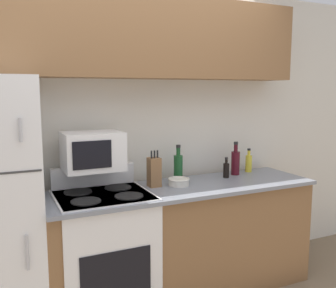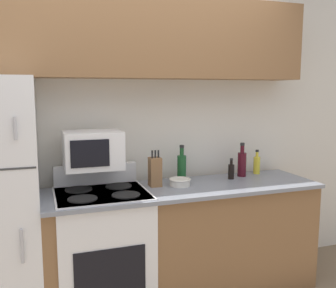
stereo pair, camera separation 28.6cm
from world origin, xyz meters
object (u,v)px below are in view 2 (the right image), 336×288
at_px(bowl, 180,182).
at_px(bottle_cooking_spray, 257,164).
at_px(stove, 103,250).
at_px(microwave, 93,150).
at_px(bottle_soy_sauce, 231,171).
at_px(bottle_wine_green, 182,166).
at_px(knife_block, 155,172).
at_px(bottle_wine_red, 242,163).

bearing_deg(bowl, bottle_cooking_spray, 12.44).
bearing_deg(stove, bowl, 2.77).
distance_m(microwave, bottle_soy_sauce, 1.19).
relative_size(stove, bowl, 6.20).
xyz_separation_m(stove, bottle_wine_green, (0.72, 0.21, 0.55)).
height_order(knife_block, bottle_soy_sauce, knife_block).
relative_size(knife_block, bottle_soy_sauce, 1.62).
relative_size(microwave, bowl, 2.44).
distance_m(bottle_cooking_spray, bottle_wine_red, 0.19).
relative_size(stove, bottle_cooking_spray, 4.92).
xyz_separation_m(stove, microwave, (-0.04, 0.11, 0.75)).
height_order(microwave, bottle_wine_red, microwave).
bearing_deg(microwave, bottle_wine_green, 7.30).
xyz_separation_m(bottle_wine_green, bottle_wine_red, (0.56, -0.05, 0.00)).
xyz_separation_m(bowl, bottle_soy_sauce, (0.50, 0.07, 0.04)).
xyz_separation_m(knife_block, bottle_soy_sauce, (0.69, 0.01, -0.05)).
bearing_deg(bottle_cooking_spray, stove, -171.71).
relative_size(bottle_cooking_spray, bottle_wine_green, 0.73).
relative_size(stove, bottle_wine_red, 3.61).
relative_size(bowl, bottle_wine_red, 0.58).
xyz_separation_m(stove, bottle_cooking_spray, (1.45, 0.21, 0.52)).
distance_m(bowl, bottle_cooking_spray, 0.84).
bearing_deg(bottle_wine_green, bottle_cooking_spray, -0.01).
distance_m(knife_block, bottle_wine_green, 0.30).
bearing_deg(bottle_soy_sauce, bowl, -171.98).
bearing_deg(bottle_wine_green, microwave, -172.70).
height_order(microwave, knife_block, microwave).
bearing_deg(stove, knife_block, 11.02).
bearing_deg(microwave, knife_block, -3.48).
bearing_deg(bottle_wine_green, bowl, -115.02).
bearing_deg(knife_block, bottle_wine_red, 5.53).
height_order(microwave, bowl, microwave).
distance_m(bottle_wine_green, bottle_wine_red, 0.56).
distance_m(microwave, bottle_cooking_spray, 1.51).
bearing_deg(bottle_soy_sauce, bottle_cooking_spray, 18.96).
bearing_deg(microwave, bowl, -7.17).
xyz_separation_m(bowl, bottle_wine_red, (0.64, 0.14, 0.09)).
relative_size(bowl, bottle_soy_sauce, 0.97).
bearing_deg(knife_block, stove, -168.98).
xyz_separation_m(microwave, knife_block, (0.48, -0.03, -0.20)).
height_order(knife_block, bottle_wine_red, bottle_wine_red).
distance_m(knife_block, bottle_soy_sauce, 0.69).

